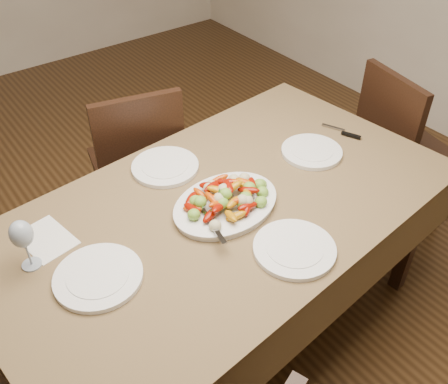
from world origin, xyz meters
TOP-DOWN VIEW (x-y plane):
  - floor at (0.00, 0.00)m, footprint 6.00×6.00m
  - dining_table at (0.20, -0.30)m, footprint 1.93×1.22m
  - chair_far at (0.23, 0.51)m, footprint 0.51×0.51m
  - chair_right at (1.45, -0.27)m, footprint 0.50×0.50m
  - serving_platter at (0.19, -0.32)m, footprint 0.45×0.35m
  - roasted_vegetables at (0.19, -0.32)m, footprint 0.37×0.27m
  - serving_spoon at (0.13, -0.36)m, footprint 0.29×0.13m
  - plate_left at (-0.35, -0.35)m, footprint 0.29×0.29m
  - plate_right at (0.71, -0.25)m, footprint 0.26×0.26m
  - plate_far at (0.14, 0.04)m, footprint 0.28×0.28m
  - plate_near at (0.25, -0.64)m, footprint 0.29×0.29m
  - wine_glass at (-0.50, -0.16)m, footprint 0.08×0.08m
  - menu_card at (-0.41, -0.07)m, footprint 0.18×0.23m
  - table_knife at (0.94, -0.22)m, footprint 0.09×0.19m

SIDE VIEW (x-z plane):
  - floor at x=0.00m, z-range 0.00..0.00m
  - dining_table at x=0.20m, z-range 0.00..0.76m
  - chair_far at x=0.23m, z-range 0.00..0.95m
  - chair_right at x=1.45m, z-range 0.00..0.95m
  - menu_card at x=-0.41m, z-range 0.76..0.76m
  - table_knife at x=0.94m, z-range 0.76..0.77m
  - plate_left at x=-0.35m, z-range 0.76..0.78m
  - plate_right at x=0.71m, z-range 0.76..0.78m
  - plate_far at x=0.14m, z-range 0.76..0.78m
  - plate_near at x=0.25m, z-range 0.76..0.78m
  - serving_platter at x=0.19m, z-range 0.76..0.78m
  - serving_spoon at x=0.13m, z-range 0.79..0.82m
  - roasted_vegetables at x=0.19m, z-range 0.78..0.87m
  - wine_glass at x=-0.50m, z-range 0.76..0.96m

